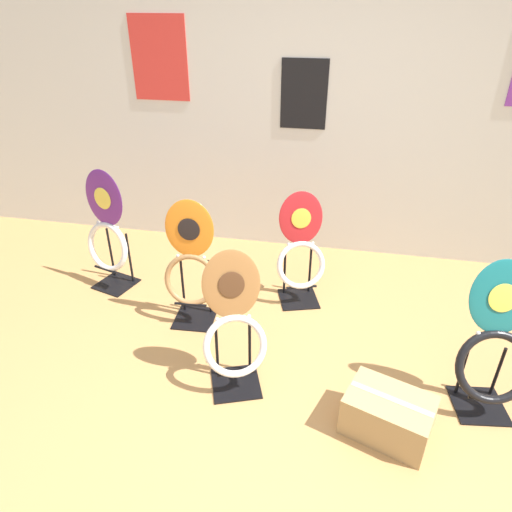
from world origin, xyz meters
TOP-DOWN VIEW (x-y plane):
  - ground_plane at (0.00, 0.00)m, footprint 14.00×14.00m
  - wall_back at (-0.00, 2.31)m, footprint 8.00×0.07m
  - toilet_seat_display_teal_sax at (1.04, 0.58)m, footprint 0.43×0.35m
  - toilet_seat_display_purple_note at (-1.54, 1.32)m, footprint 0.41×0.35m
  - toilet_seat_display_orange_sun at (-0.77, 1.02)m, footprint 0.38×0.30m
  - toilet_seat_display_crimson_swirl at (-0.08, 1.42)m, footprint 0.39×0.35m
  - toilet_seat_display_woodgrain at (-0.34, 0.48)m, footprint 0.42×0.39m
  - storage_box at (0.52, 0.29)m, footprint 0.51×0.43m

SIDE VIEW (x-z plane):
  - ground_plane at x=0.00m, z-range 0.00..0.00m
  - storage_box at x=0.52m, z-range 0.00..0.24m
  - toilet_seat_display_woodgrain at x=-0.34m, z-range -0.04..0.80m
  - toilet_seat_display_teal_sax at x=1.04m, z-range -0.05..0.82m
  - toilet_seat_display_crimson_swirl at x=-0.08m, z-range -0.04..0.81m
  - toilet_seat_display_orange_sun at x=-0.77m, z-range -0.02..0.88m
  - toilet_seat_display_purple_note at x=-1.54m, z-range -0.04..0.91m
  - wall_back at x=0.00m, z-range 0.00..2.60m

